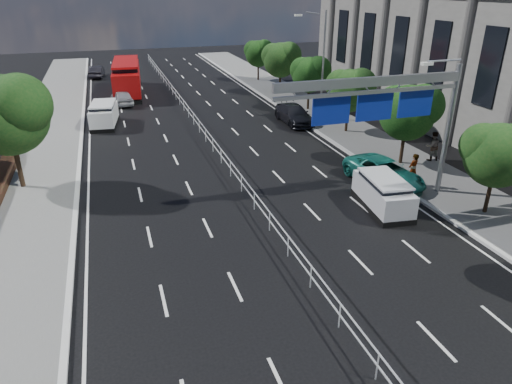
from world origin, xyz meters
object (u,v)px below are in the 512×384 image
silver_minivan (383,193)px  parked_car_dark (294,114)px  overhead_gantry (390,100)px  near_car_dark (97,72)px  parked_car_teal (384,172)px  white_minivan (104,115)px  pedestrian_a (413,170)px  red_bus (127,76)px  pedestrian_b (433,146)px  near_car_silver (122,97)px

silver_minivan → parked_car_dark: size_ratio=0.85×
overhead_gantry → near_car_dark: 45.66m
parked_car_teal → parked_car_dark: size_ratio=1.04×
white_minivan → parked_car_dark: 15.98m
pedestrian_a → red_bus: bearing=-84.8°
overhead_gantry → pedestrian_b: bearing=32.5°
parked_car_teal → pedestrian_b: pedestrian_b is taller
white_minivan → pedestrian_b: (20.55, -15.72, 0.16)m
near_car_silver → parked_car_teal: bearing=111.2°
red_bus → parked_car_teal: size_ratio=2.13×
white_minivan → pedestrian_a: bearing=-40.7°
white_minivan → near_car_silver: 7.37m
near_car_silver → pedestrian_a: 30.05m
parked_car_dark → red_bus: bearing=127.3°
red_bus → pedestrian_a: bearing=-61.5°
near_car_silver → parked_car_dark: (13.65, -11.25, 0.03)m
overhead_gantry → red_bus: bearing=109.0°
overhead_gantry → silver_minivan: bearing=-107.0°
red_bus → parked_car_dark: (12.71, -16.57, -1.02)m
white_minivan → red_bus: red_bus is taller
silver_minivan → pedestrian_b: pedestrian_b is taller
pedestrian_a → parked_car_teal: bearing=-53.9°
pedestrian_b → near_car_dark: bearing=-52.2°
overhead_gantry → parked_car_dark: overhead_gantry is taller
parked_car_dark → pedestrian_a: (1.30, -14.82, 0.36)m
red_bus → pedestrian_b: bearing=-53.3°
red_bus → parked_car_teal: 33.03m
overhead_gantry → silver_minivan: (-0.24, -0.79, -4.74)m
parked_car_teal → parked_car_dark: 13.91m
white_minivan → parked_car_teal: size_ratio=0.86×
white_minivan → parked_car_dark: size_ratio=0.90×
overhead_gantry → white_minivan: bearing=124.8°
near_car_silver → silver_minivan: bearing=105.8°
parked_car_teal → pedestrian_b: size_ratio=2.78×
near_car_silver → pedestrian_b: size_ratio=2.18×
parked_car_teal → pedestrian_b: 5.60m
red_bus → parked_car_dark: red_bus is taller
near_car_dark → parked_car_teal: (15.93, -41.12, 0.03)m
near_car_silver → overhead_gantry: bearing=106.8°
overhead_gantry → red_bus: overhead_gantry is taller
overhead_gantry → near_car_silver: overhead_gantry is taller
red_bus → parked_car_dark: 20.90m
white_minivan → near_car_silver: (1.80, 7.15, -0.23)m
overhead_gantry → pedestrian_a: overhead_gantry is taller
overhead_gantry → parked_car_dark: size_ratio=1.96×
parked_car_dark → near_car_silver: bearing=140.3°
near_car_dark → pedestrian_a: 45.42m
overhead_gantry → parked_car_teal: size_ratio=1.88×
near_car_silver → silver_minivan: (11.85, -27.89, 0.14)m
parked_car_dark → pedestrian_a: size_ratio=2.68×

